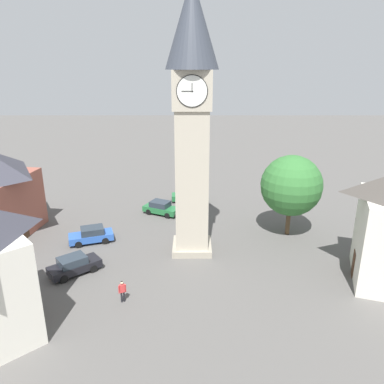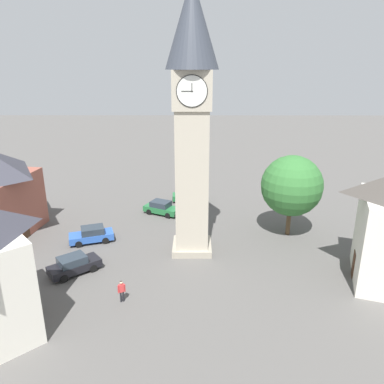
{
  "view_description": "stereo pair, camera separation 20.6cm",
  "coord_description": "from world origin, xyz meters",
  "px_view_note": "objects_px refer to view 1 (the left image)",
  "views": [
    {
      "loc": [
        0.03,
        30.47,
        16.01
      ],
      "look_at": [
        0.0,
        0.0,
        5.62
      ],
      "focal_mm": 34.34,
      "sensor_mm": 36.0,
      "label": 1
    },
    {
      "loc": [
        -0.17,
        30.46,
        16.01
      ],
      "look_at": [
        0.0,
        0.0,
        5.62
      ],
      "focal_mm": 34.34,
      "sensor_mm": 36.0,
      "label": 2
    }
  ],
  "objects_px": {
    "clock_tower": "(192,102)",
    "car_blue_kerb": "(189,195)",
    "pedestrian": "(122,290)",
    "car_silver_kerb": "(91,235)",
    "car_red_corner": "(74,265)",
    "car_white_side": "(161,208)",
    "tree": "(291,186)"
  },
  "relations": [
    {
      "from": "car_blue_kerb",
      "to": "car_silver_kerb",
      "type": "bearing_deg",
      "value": 51.1
    },
    {
      "from": "car_red_corner",
      "to": "car_white_side",
      "type": "bearing_deg",
      "value": -115.33
    },
    {
      "from": "car_blue_kerb",
      "to": "car_white_side",
      "type": "relative_size",
      "value": 0.95
    },
    {
      "from": "car_blue_kerb",
      "to": "car_white_side",
      "type": "bearing_deg",
      "value": 54.06
    },
    {
      "from": "pedestrian",
      "to": "tree",
      "type": "relative_size",
      "value": 0.21
    },
    {
      "from": "car_silver_kerb",
      "to": "pedestrian",
      "type": "relative_size",
      "value": 2.63
    },
    {
      "from": "car_silver_kerb",
      "to": "car_red_corner",
      "type": "xyz_separation_m",
      "value": [
        -0.06,
        5.66,
        0.0
      ]
    },
    {
      "from": "car_white_side",
      "to": "clock_tower",
      "type": "bearing_deg",
      "value": 112.17
    },
    {
      "from": "car_silver_kerb",
      "to": "car_red_corner",
      "type": "relative_size",
      "value": 1.04
    },
    {
      "from": "car_silver_kerb",
      "to": "car_white_side",
      "type": "relative_size",
      "value": 1.0
    },
    {
      "from": "car_white_side",
      "to": "tree",
      "type": "xyz_separation_m",
      "value": [
        -13.16,
        5.29,
        4.36
      ]
    },
    {
      "from": "car_red_corner",
      "to": "car_white_side",
      "type": "relative_size",
      "value": 0.96
    },
    {
      "from": "car_red_corner",
      "to": "tree",
      "type": "bearing_deg",
      "value": -158.62
    },
    {
      "from": "clock_tower",
      "to": "pedestrian",
      "type": "bearing_deg",
      "value": 58.16
    },
    {
      "from": "clock_tower",
      "to": "car_blue_kerb",
      "type": "xyz_separation_m",
      "value": [
        0.42,
        -12.94,
        -12.56
      ]
    },
    {
      "from": "pedestrian",
      "to": "car_blue_kerb",
      "type": "bearing_deg",
      "value": -102.26
    },
    {
      "from": "clock_tower",
      "to": "car_silver_kerb",
      "type": "bearing_deg",
      "value": -8.77
    },
    {
      "from": "car_white_side",
      "to": "tree",
      "type": "relative_size",
      "value": 0.55
    },
    {
      "from": "car_white_side",
      "to": "pedestrian",
      "type": "relative_size",
      "value": 2.63
    },
    {
      "from": "car_red_corner",
      "to": "tree",
      "type": "xyz_separation_m",
      "value": [
        -19.23,
        -7.53,
        4.36
      ]
    },
    {
      "from": "clock_tower",
      "to": "car_red_corner",
      "type": "distance_m",
      "value": 16.34
    },
    {
      "from": "car_silver_kerb",
      "to": "tree",
      "type": "height_order",
      "value": "tree"
    },
    {
      "from": "car_red_corner",
      "to": "clock_tower",
      "type": "bearing_deg",
      "value": -156.53
    },
    {
      "from": "car_blue_kerb",
      "to": "car_red_corner",
      "type": "bearing_deg",
      "value": 61.79
    },
    {
      "from": "car_silver_kerb",
      "to": "pedestrian",
      "type": "height_order",
      "value": "pedestrian"
    },
    {
      "from": "car_blue_kerb",
      "to": "car_silver_kerb",
      "type": "relative_size",
      "value": 0.95
    },
    {
      "from": "clock_tower",
      "to": "car_white_side",
      "type": "relative_size",
      "value": 5.11
    },
    {
      "from": "clock_tower",
      "to": "car_red_corner",
      "type": "bearing_deg",
      "value": 23.47
    },
    {
      "from": "clock_tower",
      "to": "car_silver_kerb",
      "type": "xyz_separation_m",
      "value": [
        9.66,
        -1.49,
        -12.56
      ]
    },
    {
      "from": "car_silver_kerb",
      "to": "pedestrian",
      "type": "bearing_deg",
      "value": 116.25
    },
    {
      "from": "clock_tower",
      "to": "tree",
      "type": "relative_size",
      "value": 2.81
    },
    {
      "from": "clock_tower",
      "to": "car_white_side",
      "type": "distance_m",
      "value": 15.65
    }
  ]
}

